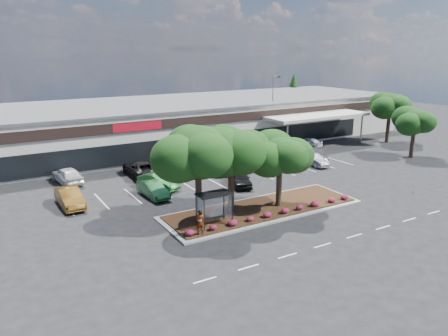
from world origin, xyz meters
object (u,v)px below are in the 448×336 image
light_pole (273,113)px  car_1 (153,189)px  car_0 (70,198)px  survey_stake (413,194)px

light_pole → car_1: bearing=-149.8°
light_pole → car_0: 35.07m
car_0 → car_1: bearing=-11.5°
light_pole → survey_stake: size_ratio=10.86×
light_pole → car_1: (-24.90, -14.52, -3.66)m
car_1 → car_0: bearing=166.3°
light_pole → car_0: light_pole is taller
car_0 → car_1: 7.51m
survey_stake → light_pole: bearing=80.8°
light_pole → car_1: 29.05m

